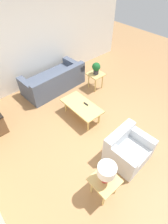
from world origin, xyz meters
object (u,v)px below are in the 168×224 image
(side_table_plant, at_px, (96,76))
(coffee_table, at_px, (82,106))
(side_table_lamp, at_px, (105,182))
(table_lamp, at_px, (107,171))
(armchair, at_px, (127,149))
(potted_plant, at_px, (96,68))
(sofa, at_px, (54,81))

(side_table_plant, bearing_deg, coffee_table, 120.93)
(side_table_plant, bearing_deg, side_table_lamp, 138.65)
(coffee_table, distance_m, table_lamp, 2.25)
(armchair, xyz_separation_m, side_table_lamp, (-0.23, 0.98, 0.16))
(table_lamp, bearing_deg, armchair, -76.95)
(armchair, xyz_separation_m, potted_plant, (2.45, -1.37, 0.48))
(side_table_plant, distance_m, table_lamp, 3.59)
(sofa, height_order, armchair, sofa)
(side_table_plant, bearing_deg, table_lamp, 138.65)
(side_table_plant, xyz_separation_m, table_lamp, (-2.68, 2.35, 0.43))
(armchair, xyz_separation_m, side_table_plant, (2.45, -1.37, 0.16))
(armchair, distance_m, table_lamp, 1.16)
(side_table_lamp, bearing_deg, sofa, -19.69)
(side_table_plant, bearing_deg, potted_plant, -45.00)
(armchair, bearing_deg, potted_plant, 57.50)
(side_table_plant, height_order, side_table_lamp, same)
(armchair, distance_m, side_table_plant, 2.81)
(side_table_lamp, height_order, potted_plant, potted_plant)
(potted_plant, distance_m, table_lamp, 3.57)
(armchair, height_order, potted_plant, potted_plant)
(sofa, relative_size, side_table_lamp, 3.82)
(side_table_plant, bearing_deg, armchair, 150.70)
(side_table_lamp, height_order, table_lamp, table_lamp)
(side_table_lamp, bearing_deg, side_table_plant, -41.35)
(sofa, relative_size, coffee_table, 1.76)
(armchair, relative_size, side_table_plant, 1.70)
(sofa, distance_m, potted_plant, 1.48)
(potted_plant, bearing_deg, table_lamp, 138.65)
(side_table_plant, height_order, table_lamp, table_lamp)
(table_lamp, bearing_deg, potted_plant, -41.35)
(coffee_table, height_order, table_lamp, table_lamp)
(sofa, xyz_separation_m, side_table_plant, (-0.88, -1.08, 0.16))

